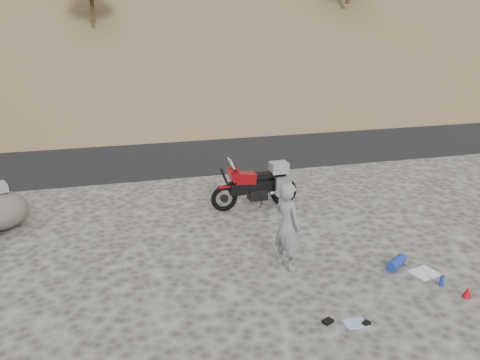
% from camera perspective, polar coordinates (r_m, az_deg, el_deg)
% --- Properties ---
extents(ground, '(140.00, 140.00, 0.00)m').
position_cam_1_polar(ground, '(9.20, 8.10, -9.81)').
color(ground, '#413F3C').
rests_on(ground, ground).
extents(road, '(120.00, 7.00, 0.05)m').
position_cam_1_polar(road, '(17.28, -3.23, 4.36)').
color(road, black).
rests_on(road, ground).
extents(motorcycle, '(2.22, 0.71, 1.32)m').
position_cam_1_polar(motorcycle, '(11.38, 2.33, -0.66)').
color(motorcycle, black).
rests_on(motorcycle, ground).
extents(man, '(0.61, 0.72, 1.67)m').
position_cam_1_polar(man, '(9.00, 5.61, -10.40)').
color(man, gray).
rests_on(man, ground).
extents(gear_white_cloth, '(0.54, 0.50, 0.02)m').
position_cam_1_polar(gear_white_cloth, '(9.36, 21.57, -10.49)').
color(gear_white_cloth, white).
rests_on(gear_white_cloth, ground).
extents(gear_blue_mat, '(0.51, 0.43, 0.19)m').
position_cam_1_polar(gear_blue_mat, '(9.34, 18.54, -9.54)').
color(gear_blue_mat, '#1A359C').
rests_on(gear_blue_mat, ground).
extents(gear_bottle, '(0.09, 0.09, 0.20)m').
position_cam_1_polar(gear_bottle, '(9.04, 23.39, -11.21)').
color(gear_bottle, '#1A359C').
rests_on(gear_bottle, ground).
extents(gear_funnel, '(0.19, 0.19, 0.20)m').
position_cam_1_polar(gear_funnel, '(8.88, 25.97, -12.18)').
color(gear_funnel, '#B30B17').
rests_on(gear_funnel, ground).
extents(gear_glove_a, '(0.19, 0.17, 0.05)m').
position_cam_1_polar(gear_glove_a, '(7.62, 10.67, -16.56)').
color(gear_glove_a, black).
rests_on(gear_glove_a, ground).
extents(gear_glove_b, '(0.15, 0.14, 0.04)m').
position_cam_1_polar(gear_glove_b, '(7.71, 15.14, -16.49)').
color(gear_glove_b, black).
rests_on(gear_glove_b, ground).
extents(gear_blue_cloth, '(0.34, 0.25, 0.01)m').
position_cam_1_polar(gear_blue_cloth, '(7.69, 13.89, -16.59)').
color(gear_blue_cloth, '#8FB3DD').
rests_on(gear_blue_cloth, ground).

